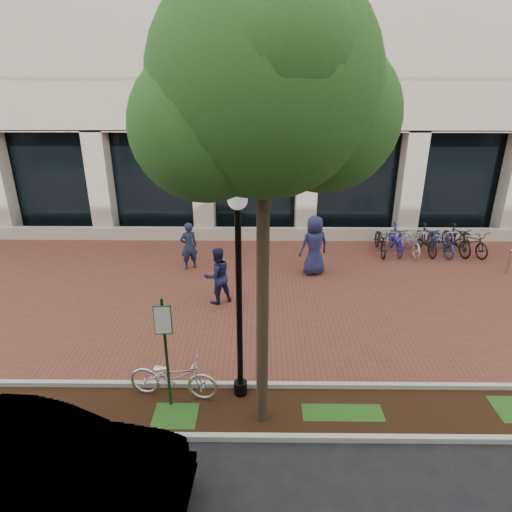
{
  "coord_description": "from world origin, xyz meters",
  "views": [
    {
      "loc": [
        0.23,
        -12.47,
        6.42
      ],
      "look_at": [
        0.11,
        -0.8,
        1.52
      ],
      "focal_mm": 32.0,
      "sensor_mm": 36.0,
      "label": 1
    }
  ],
  "objects_px": {
    "bollard": "(509,261)",
    "street_tree": "(268,98)",
    "lamppost": "(239,289)",
    "pedestrian_right": "(314,245)",
    "bike_rack_cluster": "(426,240)",
    "pedestrian_left": "(189,246)",
    "pedestrian_mid": "(217,276)",
    "locked_bicycle": "(173,376)",
    "parking_sign": "(165,340)",
    "sedan_near_curb": "(27,475)"
  },
  "relations": [
    {
      "from": "bollard",
      "to": "street_tree",
      "type": "bearing_deg",
      "value": -139.97
    },
    {
      "from": "lamppost",
      "to": "bollard",
      "type": "distance_m",
      "value": 10.79
    },
    {
      "from": "pedestrian_right",
      "to": "bike_rack_cluster",
      "type": "height_order",
      "value": "pedestrian_right"
    },
    {
      "from": "bollard",
      "to": "bike_rack_cluster",
      "type": "xyz_separation_m",
      "value": [
        -2.16,
        1.78,
        0.06
      ]
    },
    {
      "from": "pedestrian_left",
      "to": "bollard",
      "type": "xyz_separation_m",
      "value": [
        10.63,
        -0.29,
        -0.38
      ]
    },
    {
      "from": "pedestrian_mid",
      "to": "locked_bicycle",
      "type": "bearing_deg",
      "value": 52.05
    },
    {
      "from": "parking_sign",
      "to": "locked_bicycle",
      "type": "relative_size",
      "value": 1.31
    },
    {
      "from": "bollard",
      "to": "bike_rack_cluster",
      "type": "distance_m",
      "value": 2.8
    },
    {
      "from": "bollard",
      "to": "parking_sign",
      "type": "bearing_deg",
      "value": -147.14
    },
    {
      "from": "bike_rack_cluster",
      "to": "street_tree",
      "type": "bearing_deg",
      "value": -128.38
    },
    {
      "from": "pedestrian_mid",
      "to": "bike_rack_cluster",
      "type": "bearing_deg",
      "value": 177.57
    },
    {
      "from": "pedestrian_right",
      "to": "bollard",
      "type": "height_order",
      "value": "pedestrian_right"
    },
    {
      "from": "locked_bicycle",
      "to": "sedan_near_curb",
      "type": "relative_size",
      "value": 0.39
    },
    {
      "from": "locked_bicycle",
      "to": "pedestrian_left",
      "type": "xyz_separation_m",
      "value": [
        -0.62,
        6.5,
        0.33
      ]
    },
    {
      "from": "street_tree",
      "to": "pedestrian_mid",
      "type": "relative_size",
      "value": 4.65
    },
    {
      "from": "street_tree",
      "to": "sedan_near_curb",
      "type": "bearing_deg",
      "value": -149.45
    },
    {
      "from": "lamppost",
      "to": "sedan_near_curb",
      "type": "height_order",
      "value": "lamppost"
    },
    {
      "from": "locked_bicycle",
      "to": "pedestrian_mid",
      "type": "xyz_separation_m",
      "value": [
        0.55,
        4.12,
        0.36
      ]
    },
    {
      "from": "bike_rack_cluster",
      "to": "bollard",
      "type": "bearing_deg",
      "value": -43.18
    },
    {
      "from": "parking_sign",
      "to": "locked_bicycle",
      "type": "bearing_deg",
      "value": 78.56
    },
    {
      "from": "locked_bicycle",
      "to": "pedestrian_right",
      "type": "bearing_deg",
      "value": -22.06
    },
    {
      "from": "pedestrian_mid",
      "to": "sedan_near_curb",
      "type": "height_order",
      "value": "pedestrian_mid"
    },
    {
      "from": "street_tree",
      "to": "pedestrian_left",
      "type": "relative_size",
      "value": 4.8
    },
    {
      "from": "sedan_near_curb",
      "to": "pedestrian_mid",
      "type": "bearing_deg",
      "value": -15.01
    },
    {
      "from": "street_tree",
      "to": "pedestrian_mid",
      "type": "height_order",
      "value": "street_tree"
    },
    {
      "from": "parking_sign",
      "to": "lamppost",
      "type": "bearing_deg",
      "value": 9.47
    },
    {
      "from": "parking_sign",
      "to": "sedan_near_curb",
      "type": "xyz_separation_m",
      "value": [
        -1.65,
        -2.44,
        -0.77
      ]
    },
    {
      "from": "locked_bicycle",
      "to": "sedan_near_curb",
      "type": "bearing_deg",
      "value": 156.23
    },
    {
      "from": "lamppost",
      "to": "bollard",
      "type": "bearing_deg",
      "value": 35.38
    },
    {
      "from": "pedestrian_mid",
      "to": "pedestrian_left",
      "type": "bearing_deg",
      "value": -94.13
    },
    {
      "from": "pedestrian_left",
      "to": "bollard",
      "type": "relative_size",
      "value": 1.89
    },
    {
      "from": "locked_bicycle",
      "to": "lamppost",
      "type": "bearing_deg",
      "value": -78.99
    },
    {
      "from": "lamppost",
      "to": "pedestrian_mid",
      "type": "distance_m",
      "value": 4.44
    },
    {
      "from": "lamppost",
      "to": "bollard",
      "type": "height_order",
      "value": "lamppost"
    },
    {
      "from": "locked_bicycle",
      "to": "parking_sign",
      "type": "bearing_deg",
      "value": -178.81
    },
    {
      "from": "parking_sign",
      "to": "lamppost",
      "type": "distance_m",
      "value": 1.73
    },
    {
      "from": "pedestrian_mid",
      "to": "bollard",
      "type": "height_order",
      "value": "pedestrian_mid"
    },
    {
      "from": "locked_bicycle",
      "to": "pedestrian_mid",
      "type": "distance_m",
      "value": 4.17
    },
    {
      "from": "street_tree",
      "to": "bollard",
      "type": "relative_size",
      "value": 9.1
    },
    {
      "from": "lamppost",
      "to": "bike_rack_cluster",
      "type": "bearing_deg",
      "value": 50.69
    },
    {
      "from": "sedan_near_curb",
      "to": "bike_rack_cluster",
      "type": "bearing_deg",
      "value": -38.64
    },
    {
      "from": "locked_bicycle",
      "to": "bike_rack_cluster",
      "type": "relative_size",
      "value": 0.45
    },
    {
      "from": "bike_rack_cluster",
      "to": "sedan_near_curb",
      "type": "bearing_deg",
      "value": -135.29
    },
    {
      "from": "parking_sign",
      "to": "lamppost",
      "type": "relative_size",
      "value": 0.56
    },
    {
      "from": "pedestrian_mid",
      "to": "bike_rack_cluster",
      "type": "relative_size",
      "value": 0.4
    },
    {
      "from": "pedestrian_right",
      "to": "bollard",
      "type": "distance_m",
      "value": 6.5
    },
    {
      "from": "bollard",
      "to": "pedestrian_mid",
      "type": "bearing_deg",
      "value": -167.55
    },
    {
      "from": "street_tree",
      "to": "lamppost",
      "type": "bearing_deg",
      "value": 125.67
    },
    {
      "from": "parking_sign",
      "to": "pedestrian_mid",
      "type": "bearing_deg",
      "value": 77.66
    },
    {
      "from": "street_tree",
      "to": "locked_bicycle",
      "type": "bearing_deg",
      "value": 161.68
    }
  ]
}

